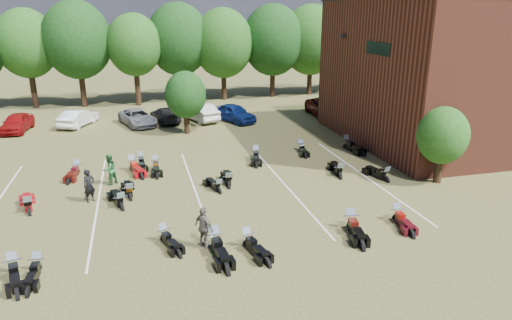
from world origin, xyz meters
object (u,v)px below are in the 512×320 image
object	(u,v)px
person_green	(109,170)
motorcycle_3	(215,249)
person_grey	(204,228)
motorcycle_14	(78,174)
car_0	(17,123)
motorcycle_0	(15,275)
motorcycle_7	(30,214)
car_4	(234,113)
person_black	(89,186)

from	to	relation	value
person_green	motorcycle_3	xyz separation A→B (m)	(4.41, -8.79, -0.88)
person_grey	motorcycle_14	xyz separation A→B (m)	(-6.04, 10.72, -0.89)
motorcycle_14	car_0	bearing A→B (deg)	126.45
person_green	car_0	bearing A→B (deg)	-104.76
motorcycle_3	motorcycle_14	world-z (taller)	motorcycle_3
motorcycle_0	motorcycle_3	xyz separation A→B (m)	(7.51, -0.04, 0.00)
motorcycle_0	motorcycle_7	bearing A→B (deg)	80.31
car_0	person_green	size ratio (longest dim) A/B	2.48
car_4	motorcycle_7	xyz separation A→B (m)	(-13.60, -16.23, -0.78)
person_grey	motorcycle_14	world-z (taller)	person_grey
car_4	motorcycle_14	distance (m)	16.19
person_green	motorcycle_3	distance (m)	9.87
car_4	motorcycle_3	bearing A→B (deg)	-129.06
car_4	motorcycle_0	distance (m)	25.49
person_black	motorcycle_3	size ratio (longest dim) A/B	0.69
car_4	person_green	xyz separation A→B (m)	(-9.95, -13.14, 0.10)
person_grey	motorcycle_7	world-z (taller)	person_grey
motorcycle_3	motorcycle_7	size ratio (longest dim) A/B	1.04
car_4	person_green	distance (m)	16.48
motorcycle_0	car_0	bearing A→B (deg)	86.19
motorcycle_0	motorcycle_3	bearing A→B (deg)	-15.48
person_green	motorcycle_3	size ratio (longest dim) A/B	0.70
person_green	car_4	bearing A→B (deg)	-170.43
person_grey	motorcycle_3	size ratio (longest dim) A/B	0.71
person_grey	car_0	bearing A→B (deg)	-5.94
motorcycle_0	motorcycle_7	distance (m)	5.67
person_green	motorcycle_0	size ratio (longest dim) A/B	0.80
motorcycle_7	person_green	bearing A→B (deg)	-153.70
motorcycle_7	person_black	bearing A→B (deg)	-177.62
person_green	motorcycle_7	distance (m)	4.86
person_green	motorcycle_0	world-z (taller)	person_green
person_green	person_grey	bearing A→B (deg)	72.20
person_black	motorcycle_0	size ratio (longest dim) A/B	0.78
person_green	motorcycle_7	size ratio (longest dim) A/B	0.73
car_4	person_green	world-z (taller)	person_green
car_0	car_4	bearing A→B (deg)	2.72
car_4	person_black	world-z (taller)	person_black
motorcycle_14	person_grey	bearing A→B (deg)	-49.71
person_grey	motorcycle_0	distance (m)	7.19
person_green	motorcycle_7	world-z (taller)	person_green
car_0	motorcycle_0	distance (m)	23.41
person_grey	motorcycle_0	world-z (taller)	person_grey
motorcycle_0	motorcycle_14	xyz separation A→B (m)	(1.09, 11.00, 0.00)
person_black	car_4	bearing A→B (deg)	20.49
car_4	person_grey	world-z (taller)	person_grey
car_4	car_0	bearing A→B (deg)	151.71
car_0	motorcycle_3	bearing A→B (deg)	-56.05
car_4	motorcycle_3	world-z (taller)	car_4
car_4	person_green	size ratio (longest dim) A/B	2.60
motorcycle_0	person_green	bearing A→B (deg)	55.31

